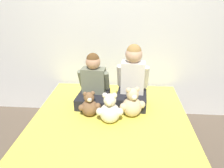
% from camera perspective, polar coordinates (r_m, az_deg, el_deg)
% --- Properties ---
extents(ground_plane, '(14.00, 14.00, 0.00)m').
position_cam_1_polar(ground_plane, '(2.25, -0.77, -21.67)').
color(ground_plane, brown).
extents(wall_behind_bed, '(8.00, 0.06, 2.50)m').
position_cam_1_polar(wall_behind_bed, '(2.62, 1.12, 16.46)').
color(wall_behind_bed, silver).
rests_on(wall_behind_bed, ground_plane).
extents(bed, '(1.60, 1.94, 0.46)m').
position_cam_1_polar(bed, '(2.09, -0.81, -17.37)').
color(bed, '#997F60').
rests_on(bed, ground_plane).
extents(child_on_left, '(0.37, 0.41, 0.58)m').
position_cam_1_polar(child_on_left, '(2.25, -5.34, -0.34)').
color(child_on_left, black).
rests_on(child_on_left, bed).
extents(child_on_right, '(0.36, 0.35, 0.69)m').
position_cam_1_polar(child_on_right, '(2.19, 5.88, 0.93)').
color(child_on_right, black).
rests_on(child_on_right, bed).
extents(teddy_bear_held_by_left_child, '(0.22, 0.17, 0.27)m').
position_cam_1_polar(teddy_bear_held_by_left_child, '(2.07, -6.45, -6.11)').
color(teddy_bear_held_by_left_child, brown).
rests_on(teddy_bear_held_by_left_child, bed).
extents(teddy_bear_held_by_right_child, '(0.26, 0.20, 0.32)m').
position_cam_1_polar(teddy_bear_held_by_right_child, '(2.05, 5.77, -5.71)').
color(teddy_bear_held_by_right_child, '#D1B78E').
rests_on(teddy_bear_held_by_right_child, bed).
extents(teddy_bear_between_children, '(0.27, 0.20, 0.32)m').
position_cam_1_polar(teddy_bear_between_children, '(1.94, -0.65, -7.44)').
color(teddy_bear_between_children, silver).
rests_on(teddy_bear_between_children, bed).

